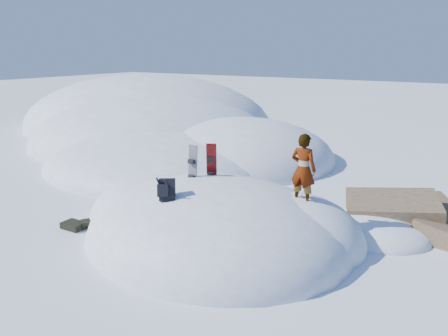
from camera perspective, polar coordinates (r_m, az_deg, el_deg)
The scene contains 9 objects.
ground at distance 11.33m, azimuth -1.12°, elevation -9.17°, with size 120.00×120.00×0.00m, color white.
snow_mound at distance 11.60m, azimuth -1.19°, elevation -8.57°, with size 8.00×6.00×3.00m.
snow_ridge at distance 24.94m, azimuth -8.84°, elevation 4.28°, with size 21.50×18.50×6.40m.
rock_outcrop at distance 12.68m, azimuth 21.11°, elevation -7.43°, with size 4.68×4.41×1.68m.
snowboard_red at distance 11.71m, azimuth -1.66°, elevation -0.08°, with size 0.34×0.32×1.45m.
snowboard_dark at distance 11.46m, azimuth -4.16°, elevation -0.38°, with size 0.26×0.17×1.40m.
backpack at distance 10.14m, azimuth -7.52°, elevation -2.81°, with size 0.50×0.55×0.60m.
gear_pile at distance 12.53m, azimuth -18.81°, elevation -7.04°, with size 0.79×0.59×0.22m.
person at distance 10.43m, azimuth 10.31°, elevation -0.17°, with size 0.63×0.41×1.72m, color slate.
Camera 1 is at (5.67, -8.62, 4.70)m, focal length 35.00 mm.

